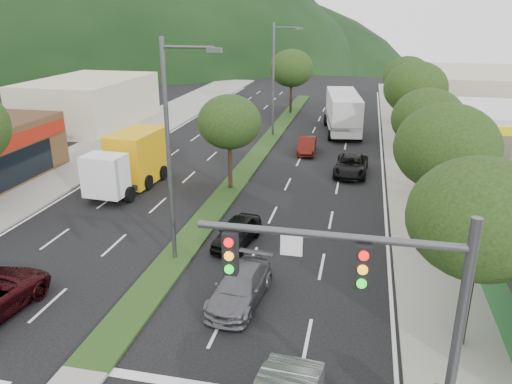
% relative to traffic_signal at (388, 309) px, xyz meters
% --- Properties ---
extents(ground, '(160.00, 160.00, 0.00)m').
position_rel_traffic_signal_xyz_m(ground, '(-9.03, 1.54, -4.65)').
color(ground, black).
rests_on(ground, ground).
extents(sidewalk_right, '(5.00, 90.00, 0.15)m').
position_rel_traffic_signal_xyz_m(sidewalk_right, '(3.47, 26.54, -4.57)').
color(sidewalk_right, gray).
rests_on(sidewalk_right, ground).
extents(sidewalk_left, '(6.00, 90.00, 0.15)m').
position_rel_traffic_signal_xyz_m(sidewalk_left, '(-22.03, 26.54, -4.57)').
color(sidewalk_left, gray).
rests_on(sidewalk_left, ground).
extents(median, '(1.60, 56.00, 0.12)m').
position_rel_traffic_signal_xyz_m(median, '(-9.03, 29.54, -4.59)').
color(median, '#1D3613').
rests_on(median, ground).
extents(traffic_signal, '(6.12, 0.40, 7.00)m').
position_rel_traffic_signal_xyz_m(traffic_signal, '(0.00, 0.00, 0.00)').
color(traffic_signal, '#47494C').
rests_on(traffic_signal, ground).
extents(bldg_left_far, '(9.00, 14.00, 4.60)m').
position_rel_traffic_signal_xyz_m(bldg_left_far, '(-28.03, 35.54, -2.35)').
color(bldg_left_far, beige).
rests_on(bldg_left_far, ground).
extents(bldg_right_far, '(10.00, 16.00, 5.20)m').
position_rel_traffic_signal_xyz_m(bldg_right_far, '(10.47, 45.54, -2.05)').
color(bldg_right_far, beige).
rests_on(bldg_right_far, ground).
extents(hill_far, '(176.00, 132.00, 82.00)m').
position_rel_traffic_signal_xyz_m(hill_far, '(-89.03, 111.54, -4.65)').
color(hill_far, black).
rests_on(hill_far, ground).
extents(tree_r_a, '(4.60, 4.60, 6.63)m').
position_rel_traffic_signal_xyz_m(tree_r_a, '(2.97, 5.54, 0.17)').
color(tree_r_a, black).
rests_on(tree_r_a, sidewalk_right).
extents(tree_r_b, '(4.80, 4.80, 6.94)m').
position_rel_traffic_signal_xyz_m(tree_r_b, '(2.97, 13.54, 0.39)').
color(tree_r_b, black).
rests_on(tree_r_b, sidewalk_right).
extents(tree_r_c, '(4.40, 4.40, 6.48)m').
position_rel_traffic_signal_xyz_m(tree_r_c, '(2.97, 21.54, 0.10)').
color(tree_r_c, black).
rests_on(tree_r_c, sidewalk_right).
extents(tree_r_d, '(5.00, 5.00, 7.17)m').
position_rel_traffic_signal_xyz_m(tree_r_d, '(2.97, 31.54, 0.54)').
color(tree_r_d, black).
rests_on(tree_r_d, sidewalk_right).
extents(tree_r_e, '(4.60, 4.60, 6.71)m').
position_rel_traffic_signal_xyz_m(tree_r_e, '(2.97, 41.54, 0.25)').
color(tree_r_e, black).
rests_on(tree_r_e, sidewalk_right).
extents(tree_med_near, '(4.00, 4.00, 6.02)m').
position_rel_traffic_signal_xyz_m(tree_med_near, '(-9.03, 19.54, -0.22)').
color(tree_med_near, black).
rests_on(tree_med_near, median).
extents(tree_med_far, '(4.80, 4.80, 6.94)m').
position_rel_traffic_signal_xyz_m(tree_med_far, '(-9.03, 45.54, 0.36)').
color(tree_med_far, black).
rests_on(tree_med_far, median).
extents(streetlight_near, '(2.60, 0.25, 10.00)m').
position_rel_traffic_signal_xyz_m(streetlight_near, '(-8.82, 9.54, 0.94)').
color(streetlight_near, '#47494C').
rests_on(streetlight_near, ground).
extents(streetlight_mid, '(2.60, 0.25, 10.00)m').
position_rel_traffic_signal_xyz_m(streetlight_mid, '(-8.82, 34.54, 0.94)').
color(streetlight_mid, '#47494C').
rests_on(streetlight_mid, ground).
extents(car_queue_a, '(2.04, 3.99, 1.30)m').
position_rel_traffic_signal_xyz_m(car_queue_a, '(-6.58, 11.70, -3.99)').
color(car_queue_a, black).
rests_on(car_queue_a, ground).
extents(car_queue_b, '(2.19, 4.56, 1.28)m').
position_rel_traffic_signal_xyz_m(car_queue_b, '(-5.16, 6.70, -4.01)').
color(car_queue_b, '#57565C').
rests_on(car_queue_b, ground).
extents(car_queue_c, '(1.57, 3.98, 1.29)m').
position_rel_traffic_signal_xyz_m(car_queue_c, '(-5.21, 29.29, -4.00)').
color(car_queue_c, '#4E130D').
rests_on(car_queue_c, ground).
extents(car_queue_d, '(2.39, 4.86, 1.33)m').
position_rel_traffic_signal_xyz_m(car_queue_d, '(-1.48, 24.29, -3.98)').
color(car_queue_d, black).
rests_on(car_queue_d, ground).
extents(box_truck, '(3.15, 7.28, 3.52)m').
position_rel_traffic_signal_xyz_m(box_truck, '(-15.46, 18.71, -2.98)').
color(box_truck, white).
rests_on(box_truck, ground).
extents(motorhome, '(4.12, 9.83, 3.66)m').
position_rel_traffic_signal_xyz_m(motorhome, '(-2.84, 37.53, -2.69)').
color(motorhome, silver).
rests_on(motorhome, ground).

